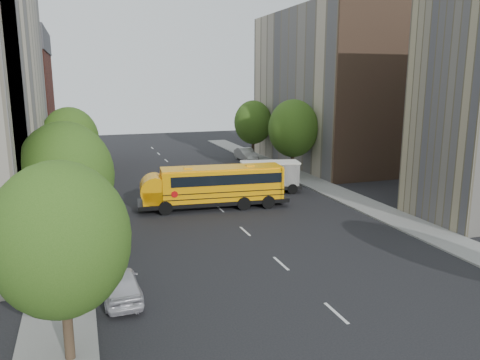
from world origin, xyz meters
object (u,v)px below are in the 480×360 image
street_tree_0 (61,240)px  street_tree_5 (253,122)px  parked_car_0 (121,285)px  street_tree_4 (293,128)px  parked_car_2 (88,168)px  parked_car_5 (246,154)px  school_bus (212,185)px  street_tree_1 (66,176)px  parked_car_1 (103,204)px  street_tree_2 (70,139)px  safari_truck (265,176)px  parked_car_4 (272,171)px

street_tree_0 → street_tree_5: 45.65m
street_tree_0 → parked_car_0: bearing=63.7°
street_tree_4 → parked_car_2: bearing=157.7°
street_tree_5 → parked_car_5: bearing=-137.5°
street_tree_5 → school_bus: (-11.49, -21.48, -2.82)m
street_tree_1 → parked_car_1: (2.20, 10.07, -4.30)m
parked_car_5 → street_tree_1: bearing=-126.3°
street_tree_2 → street_tree_5: street_tree_2 is taller
street_tree_4 → safari_truck: 8.78m
street_tree_1 → safari_truck: bearing=36.3°
street_tree_4 → parked_car_1: street_tree_4 is taller
street_tree_4 → safari_truck: (-5.47, -5.85, -3.60)m
parked_car_1 → parked_car_2: 16.38m
street_tree_4 → parked_car_4: 4.96m
street_tree_0 → street_tree_5: bearing=61.2°
street_tree_1 → street_tree_5: street_tree_1 is taller
street_tree_2 → street_tree_4: street_tree_4 is taller
street_tree_1 → parked_car_4: (19.80, 18.38, -4.30)m
street_tree_0 → parked_car_5: 44.02m
safari_truck → street_tree_1: bearing=-131.4°
street_tree_0 → parked_car_2: bearing=87.8°
street_tree_1 → school_bus: (10.51, 8.52, -3.07)m
parked_car_4 → parked_car_5: 10.37m
street_tree_5 → safari_truck: (-5.47, -17.85, -3.22)m
street_tree_5 → school_bus: street_tree_5 is taller
parked_car_4 → parked_car_2: bearing=152.9°
parked_car_0 → street_tree_0: bearing=62.2°
parked_car_1 → parked_car_5: (18.40, 18.65, 0.15)m
street_tree_5 → parked_car_5: street_tree_5 is taller
safari_truck → parked_car_5: safari_truck is taller
street_tree_0 → parked_car_2: size_ratio=1.57×
parked_car_5 → parked_car_1: bearing=-135.2°
street_tree_1 → parked_car_2: (1.40, 26.43, -4.30)m
school_bus → parked_car_1: school_bus is taller
street_tree_2 → parked_car_2: (1.40, 8.43, -4.17)m
parked_car_0 → parked_car_2: bearing=-90.1°
safari_truck → street_tree_2: bearing=172.8°
street_tree_0 → parked_car_0: 6.32m
street_tree_4 → parked_car_4: street_tree_4 is taller
street_tree_4 → parked_car_5: bearing=97.4°
street_tree_0 → street_tree_1: street_tree_1 is taller
safari_truck → parked_car_4: 7.08m
street_tree_5 → parked_car_2: (-20.60, -3.57, -4.05)m
street_tree_1 → street_tree_4: street_tree_4 is taller
street_tree_4 → parked_car_1: (-19.80, -7.93, -4.43)m
street_tree_0 → parked_car_5: street_tree_0 is taller
school_bus → parked_car_5: size_ratio=2.52×
street_tree_0 → street_tree_2: 28.00m
street_tree_1 → parked_car_4: street_tree_1 is taller
safari_truck → parked_car_5: size_ratio=1.42×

